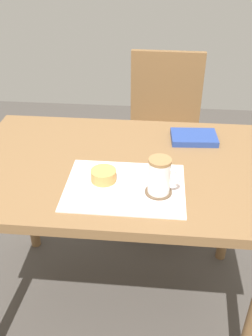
{
  "coord_description": "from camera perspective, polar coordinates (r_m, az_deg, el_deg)",
  "views": [
    {
      "loc": [
        0.13,
        -1.13,
        1.48
      ],
      "look_at": [
        0.04,
        -0.1,
        0.8
      ],
      "focal_mm": 40.0,
      "sensor_mm": 36.0,
      "label": 1
    }
  ],
  "objects": [
    {
      "name": "placemat",
      "position": [
        1.23,
        -0.17,
        -2.89
      ],
      "size": [
        0.39,
        0.29,
        0.0
      ],
      "primitive_type": "cube",
      "color": "silver",
      "rests_on": "dining_table"
    },
    {
      "name": "pastry_plate",
      "position": [
        1.24,
        -3.4,
        -2.1
      ],
      "size": [
        0.14,
        0.14,
        0.01
      ],
      "primitive_type": "cylinder",
      "color": "white",
      "rests_on": "placemat"
    },
    {
      "name": "wooden_chair",
      "position": [
        2.07,
        5.75,
        5.13
      ],
      "size": [
        0.43,
        0.43,
        0.93
      ],
      "rotation": [
        0.0,
        0.0,
        3.12
      ],
      "color": "brown",
      "rests_on": "ground_plane"
    },
    {
      "name": "ground_plane",
      "position": [
        1.87,
        -0.82,
        -19.22
      ],
      "size": [
        4.4,
        4.4,
        0.02
      ],
      "primitive_type": "cube",
      "color": "#47423D"
    },
    {
      "name": "pastry",
      "position": [
        1.23,
        -3.43,
        -1.13
      ],
      "size": [
        0.08,
        0.08,
        0.04
      ],
      "primitive_type": "cylinder",
      "color": "tan",
      "rests_on": "pastry_plate"
    },
    {
      "name": "coffee_coaster",
      "position": [
        1.21,
        4.95,
        -3.62
      ],
      "size": [
        0.09,
        0.09,
        0.0
      ],
      "primitive_type": "cylinder",
      "color": "brown",
      "rests_on": "placemat"
    },
    {
      "name": "dining_table",
      "position": [
        1.41,
        -1.04,
        -2.46
      ],
      "size": [
        1.1,
        0.72,
        0.75
      ],
      "color": "brown",
      "rests_on": "ground_plane"
    },
    {
      "name": "teaspoon",
      "position": [
        1.14,
        1.4,
        -5.89
      ],
      "size": [
        0.13,
        0.02,
        0.01
      ],
      "primitive_type": "cylinder",
      "rotation": [
        0.0,
        1.57,
        0.12
      ],
      "color": "silver",
      "rests_on": "placemat"
    },
    {
      "name": "small_book",
      "position": [
        1.52,
        10.3,
        4.61
      ],
      "size": [
        0.19,
        0.13,
        0.02
      ],
      "primitive_type": "cube",
      "rotation": [
        0.0,
        0.0,
        0.06
      ],
      "color": "navy",
      "rests_on": "dining_table"
    },
    {
      "name": "coffee_mug",
      "position": [
        1.17,
        5.22,
        -1.18
      ],
      "size": [
        0.1,
        0.07,
        0.12
      ],
      "color": "white",
      "rests_on": "coffee_coaster"
    }
  ]
}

